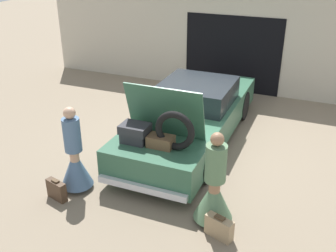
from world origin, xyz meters
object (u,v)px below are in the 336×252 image
(suitcase_beside_left_person, at_px, (57,190))
(suitcase_beside_right_person, at_px, (219,227))
(car, at_px, (192,116))
(person_right, at_px, (214,192))
(person_left, at_px, (75,161))

(suitcase_beside_left_person, distance_m, suitcase_beside_right_person, 2.88)
(car, bearing_deg, suitcase_beside_right_person, -63.09)
(car, bearing_deg, person_right, -63.59)
(person_right, xyz_separation_m, suitcase_beside_right_person, (0.20, -0.33, -0.39))
(person_right, xyz_separation_m, suitcase_beside_left_person, (-2.68, -0.47, -0.38))
(person_right, bearing_deg, car, 31.24)
(person_left, height_order, person_right, person_left)
(car, bearing_deg, person_left, -115.96)
(person_left, height_order, suitcase_beside_left_person, person_left)
(person_right, relative_size, suitcase_beside_left_person, 3.73)
(person_right, height_order, suitcase_beside_right_person, person_right)
(person_left, relative_size, suitcase_beside_left_person, 3.76)
(suitcase_beside_left_person, height_order, suitcase_beside_right_person, suitcase_beside_left_person)
(suitcase_beside_left_person, bearing_deg, suitcase_beside_right_person, 2.83)
(suitcase_beside_left_person, relative_size, suitcase_beside_right_person, 0.90)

